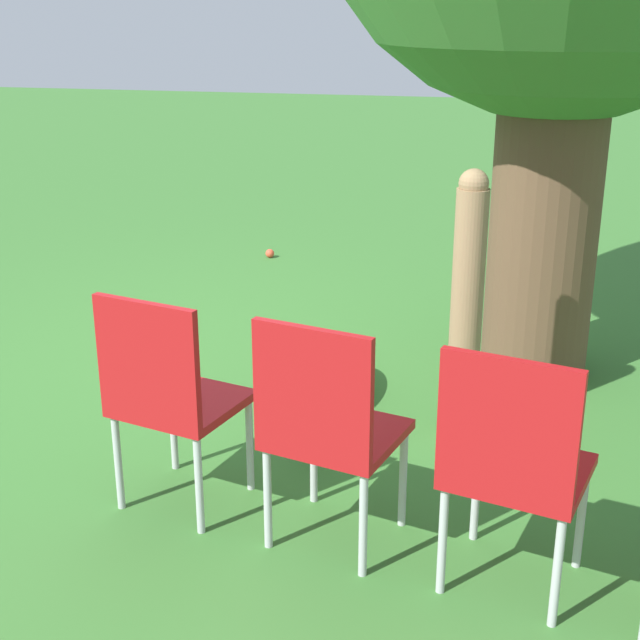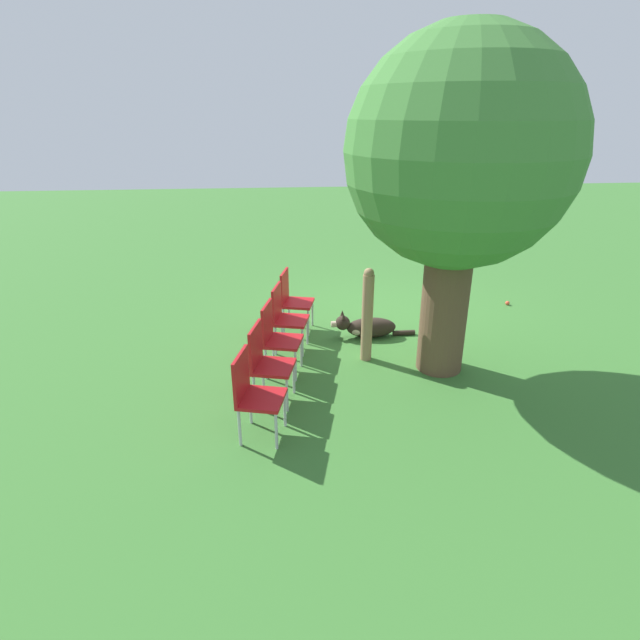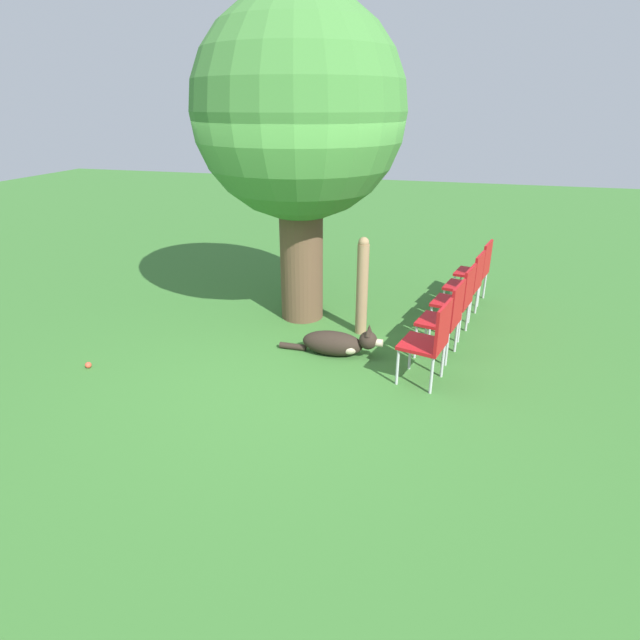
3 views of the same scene
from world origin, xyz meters
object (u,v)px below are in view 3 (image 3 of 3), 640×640
(red_chair_2, at_px, (459,297))
(dog, at_px, (338,343))
(fence_post, at_px, (362,286))
(red_chair_3, at_px, (469,281))
(red_chair_0, at_px, (431,338))
(oak_tree, at_px, (299,116))
(red_chair_4, at_px, (478,268))
(red_chair_1, at_px, (446,316))
(tennis_ball, at_px, (88,365))

(red_chair_2, bearing_deg, dog, 49.74)
(fence_post, relative_size, red_chair_3, 1.38)
(red_chair_0, height_order, red_chair_2, same)
(oak_tree, height_order, red_chair_4, oak_tree)
(red_chair_0, height_order, red_chair_3, same)
(red_chair_0, height_order, red_chair_1, same)
(oak_tree, distance_m, red_chair_1, 2.88)
(red_chair_0, height_order, red_chair_4, same)
(red_chair_3, bearing_deg, oak_tree, 28.79)
(oak_tree, xyz_separation_m, tennis_ball, (-1.84, -2.03, -2.51))
(fence_post, distance_m, red_chair_3, 1.56)
(red_chair_0, bearing_deg, red_chair_2, -86.86)
(oak_tree, bearing_deg, tennis_ball, -132.28)
(red_chair_4, bearing_deg, fence_post, 61.53)
(fence_post, bearing_deg, dog, -101.07)
(fence_post, height_order, tennis_ball, fence_post)
(dog, distance_m, red_chair_2, 1.63)
(red_chair_1, bearing_deg, red_chair_2, -86.86)
(red_chair_4, bearing_deg, red_chair_1, 93.14)
(red_chair_1, height_order, tennis_ball, red_chair_1)
(red_chair_0, relative_size, red_chair_4, 1.00)
(red_chair_2, xyz_separation_m, red_chair_4, (0.25, 1.29, 0.00))
(red_chair_0, relative_size, red_chair_2, 1.00)
(fence_post, relative_size, red_chair_0, 1.38)
(red_chair_1, xyz_separation_m, red_chair_3, (0.25, 1.29, 0.00))
(fence_post, relative_size, red_chair_4, 1.38)
(fence_post, distance_m, red_chair_1, 1.11)
(oak_tree, relative_size, red_chair_1, 4.31)
(fence_post, relative_size, red_chair_1, 1.38)
(red_chair_4, bearing_deg, oak_tree, 42.03)
(red_chair_1, bearing_deg, oak_tree, -6.67)
(oak_tree, xyz_separation_m, red_chair_0, (1.78, -1.36, -2.03))
(oak_tree, xyz_separation_m, red_chair_4, (2.28, 1.21, -2.03))
(red_chair_0, distance_m, red_chair_3, 1.97)
(red_chair_2, height_order, red_chair_4, same)
(red_chair_1, xyz_separation_m, tennis_ball, (-3.75, -1.31, -0.47))
(dog, distance_m, red_chair_3, 2.14)
(red_chair_1, bearing_deg, red_chair_3, -86.86)
(dog, distance_m, red_chair_0, 1.16)
(fence_post, bearing_deg, red_chair_1, -21.24)
(dog, xyz_separation_m, red_chair_4, (1.54, 2.21, 0.36))
(dog, bearing_deg, oak_tree, 126.44)
(red_chair_0, relative_size, tennis_ball, 13.16)
(tennis_ball, bearing_deg, red_chair_0, 10.39)
(red_chair_0, distance_m, tennis_ball, 3.72)
(red_chair_4, bearing_deg, tennis_ball, 52.21)
(dog, bearing_deg, red_chair_4, 55.22)
(oak_tree, distance_m, dog, 2.70)
(dog, relative_size, tennis_ball, 17.96)
(oak_tree, bearing_deg, red_chair_2, -2.18)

